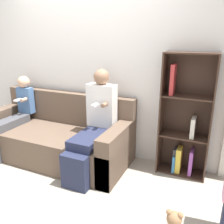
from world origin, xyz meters
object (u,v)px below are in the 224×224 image
(couch, at_px, (56,138))
(bookshelf, at_px, (185,122))
(adult_seated, at_px, (94,123))
(child_seated, at_px, (12,117))

(couch, xyz_separation_m, bookshelf, (1.67, 0.33, 0.38))
(adult_seated, xyz_separation_m, bookshelf, (1.02, 0.40, 0.03))
(adult_seated, bearing_deg, child_seated, -177.98)
(bookshelf, bearing_deg, adult_seated, -158.40)
(child_seated, xyz_separation_m, bookshelf, (2.32, 0.45, 0.12))
(couch, bearing_deg, adult_seated, -6.73)
(couch, relative_size, adult_seated, 1.65)
(couch, relative_size, bookshelf, 1.41)
(adult_seated, bearing_deg, bookshelf, 21.60)
(child_seated, bearing_deg, couch, 10.57)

